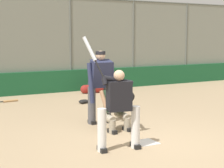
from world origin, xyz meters
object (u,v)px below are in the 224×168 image
at_px(batter_at_plate, 118,107).
at_px(umpire_home, 100,85).
at_px(equipment_bag_dugout_side, 97,88).
at_px(spare_bat_near_backstop, 8,101).
at_px(catcher_behind_plate, 116,104).
at_px(fielding_glove_on_dirt, 84,102).

xyz_separation_m(batter_at_plate, umpire_home, (-0.64, -2.00, 0.13)).
bearing_deg(equipment_bag_dugout_side, spare_bat_near_backstop, 8.19).
bearing_deg(batter_at_plate, equipment_bag_dugout_side, -104.82).
distance_m(umpire_home, equipment_bag_dugout_side, 4.95).
bearing_deg(catcher_behind_plate, equipment_bag_dugout_side, -116.95).
relative_size(batter_at_plate, umpire_home, 1.19).
xyz_separation_m(catcher_behind_plate, spare_bat_near_backstop, (1.24, -4.72, -0.55)).
xyz_separation_m(catcher_behind_plate, equipment_bag_dugout_side, (-2.09, -5.20, -0.43)).
bearing_deg(spare_bat_near_backstop, catcher_behind_plate, -82.11).
distance_m(fielding_glove_on_dirt, equipment_bag_dugout_side, 2.27).
relative_size(umpire_home, fielding_glove_on_dirt, 5.14).
distance_m(batter_at_plate, catcher_behind_plate, 1.39).
xyz_separation_m(batter_at_plate, catcher_behind_plate, (-0.63, -1.22, -0.21)).
bearing_deg(umpire_home, batter_at_plate, 74.85).
distance_m(catcher_behind_plate, fielding_glove_on_dirt, 3.51).
bearing_deg(equipment_bag_dugout_side, catcher_behind_plate, 68.09).
distance_m(umpire_home, fielding_glove_on_dirt, 2.84).
bearing_deg(fielding_glove_on_dirt, batter_at_plate, 73.50).
xyz_separation_m(umpire_home, fielding_glove_on_dirt, (-0.73, -2.61, -0.86)).
distance_m(umpire_home, spare_bat_near_backstop, 4.23).
relative_size(batter_at_plate, fielding_glove_on_dirt, 6.13).
height_order(batter_at_plate, umpire_home, batter_at_plate).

